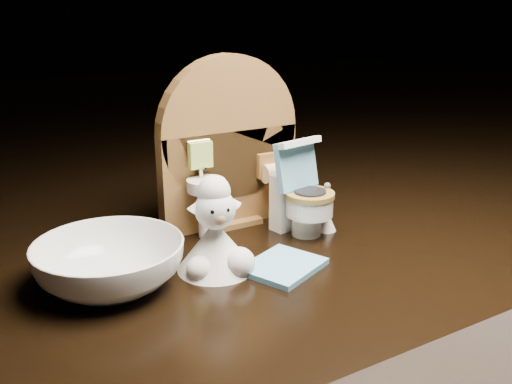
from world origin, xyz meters
The scene contains 6 objects.
backdrop_panel centered at (0.00, 0.06, 0.07)m, with size 0.13×0.05×0.15m.
toy_toilet centered at (0.04, 0.01, 0.03)m, with size 0.05×0.06×0.08m.
bath_mat centered at (-0.01, -0.04, 0.00)m, with size 0.06×0.05×0.00m, color #65A7CA.
toilet_brush centered at (0.06, 0.01, 0.01)m, with size 0.02×0.02×0.04m.
plush_lamb centered at (-0.05, -0.02, 0.03)m, with size 0.06×0.06×0.08m.
ceramic_bowl centered at (-0.13, 0.00, 0.02)m, with size 0.10×0.10×0.03m, color white.
Camera 1 is at (-0.23, -0.36, 0.19)m, focal length 40.00 mm.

